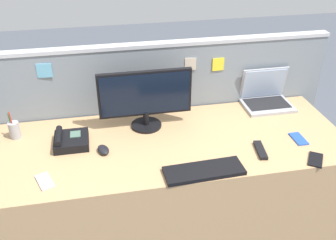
# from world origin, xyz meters

# --- Properties ---
(ground_plane) EXTENTS (10.00, 10.00, 0.00)m
(ground_plane) POSITION_xyz_m (0.00, 0.00, 0.00)
(ground_plane) COLOR #4C515B
(desk) EXTENTS (2.13, 0.80, 0.76)m
(desk) POSITION_xyz_m (0.00, 0.00, 0.38)
(desk) COLOR tan
(desk) RESTS_ON ground_plane
(cubicle_divider) EXTENTS (2.37, 0.08, 1.22)m
(cubicle_divider) POSITION_xyz_m (-0.00, 0.44, 0.61)
(cubicle_divider) COLOR gray
(cubicle_divider) RESTS_ON ground_plane
(desktop_monitor) EXTENTS (0.57, 0.19, 0.37)m
(desktop_monitor) POSITION_xyz_m (-0.11, 0.21, 0.96)
(desktop_monitor) COLOR black
(desktop_monitor) RESTS_ON desk
(laptop) EXTENTS (0.33, 0.25, 0.25)m
(laptop) POSITION_xyz_m (0.75, 0.34, 0.82)
(laptop) COLOR #9EA0A8
(laptop) RESTS_ON desk
(desk_phone) EXTENTS (0.20, 0.20, 0.09)m
(desk_phone) POSITION_xyz_m (-0.58, 0.08, 0.79)
(desk_phone) COLOR black
(desk_phone) RESTS_ON desk
(keyboard_main) EXTENTS (0.43, 0.17, 0.02)m
(keyboard_main) POSITION_xyz_m (0.12, -0.32, 0.77)
(keyboard_main) COLOR black
(keyboard_main) RESTS_ON desk
(computer_mouse_right_hand) EXTENTS (0.09, 0.11, 0.03)m
(computer_mouse_right_hand) POSITION_xyz_m (-0.39, -0.03, 0.77)
(computer_mouse_right_hand) COLOR black
(computer_mouse_right_hand) RESTS_ON desk
(pen_cup) EXTENTS (0.06, 0.06, 0.18)m
(pen_cup) POSITION_xyz_m (-0.90, 0.22, 0.81)
(pen_cup) COLOR #99999E
(pen_cup) RESTS_ON desk
(cell_phone_blue_case) EXTENTS (0.07, 0.13, 0.01)m
(cell_phone_blue_case) POSITION_xyz_m (0.76, -0.13, 0.76)
(cell_phone_blue_case) COLOR blue
(cell_phone_blue_case) RESTS_ON desk
(cell_phone_black_slab) EXTENTS (0.14, 0.15, 0.01)m
(cell_phone_black_slab) POSITION_xyz_m (0.75, -0.34, 0.76)
(cell_phone_black_slab) COLOR black
(cell_phone_black_slab) RESTS_ON desk
(cell_phone_silver_slab) EXTENTS (0.11, 0.15, 0.01)m
(cell_phone_silver_slab) POSITION_xyz_m (-0.70, -0.24, 0.76)
(cell_phone_silver_slab) COLOR #B7BAC1
(cell_phone_silver_slab) RESTS_ON desk
(tv_remote) EXTENTS (0.07, 0.17, 0.02)m
(tv_remote) POSITION_xyz_m (0.49, -0.20, 0.77)
(tv_remote) COLOR black
(tv_remote) RESTS_ON desk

